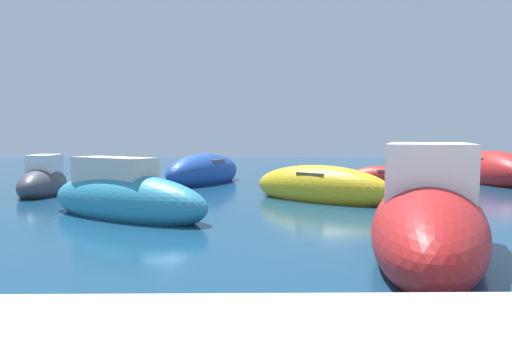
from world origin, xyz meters
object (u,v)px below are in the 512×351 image
object	(u,v)px
moored_boat_0	(386,179)
moored_boat_1	(493,172)
moored_boat_2	(125,198)
moored_boat_8	(204,172)
moored_boat_6	(428,219)
moored_boat_3	(43,182)
moored_boat_7	(320,188)

from	to	relation	value
moored_boat_0	moored_boat_1	size ratio (longest dim) A/B	0.63
moored_boat_2	moored_boat_8	world-z (taller)	moored_boat_2
moored_boat_1	moored_boat_8	size ratio (longest dim) A/B	0.96
moored_boat_0	moored_boat_6	world-z (taller)	moored_boat_6
moored_boat_3	moored_boat_0	bearing A→B (deg)	95.76
moored_boat_0	moored_boat_8	distance (m)	7.47
moored_boat_2	moored_boat_3	bearing A→B (deg)	164.20
moored_boat_8	moored_boat_2	bearing A→B (deg)	-163.90
moored_boat_2	moored_boat_3	world-z (taller)	moored_boat_2
moored_boat_3	moored_boat_7	world-z (taller)	moored_boat_3
moored_boat_8	moored_boat_1	bearing A→B (deg)	-67.26
moored_boat_1	moored_boat_7	distance (m)	9.80
moored_boat_0	moored_boat_1	xyz separation A→B (m)	(4.99, 1.58, 0.19)
moored_boat_0	moored_boat_8	world-z (taller)	moored_boat_8
moored_boat_1	moored_boat_3	bearing A→B (deg)	100.36
moored_boat_1	moored_boat_3	size ratio (longest dim) A/B	1.51
moored_boat_1	moored_boat_8	xyz separation A→B (m)	(-12.23, 0.24, -0.04)
moored_boat_7	moored_boat_8	distance (m)	7.08
moored_boat_0	moored_boat_3	world-z (taller)	moored_boat_3
moored_boat_3	moored_boat_6	bearing A→B (deg)	44.45
moored_boat_0	moored_boat_8	bearing A→B (deg)	1.98
moored_boat_6	moored_boat_8	distance (m)	13.83
moored_boat_1	moored_boat_2	distance (m)	15.96
moored_boat_7	moored_boat_8	world-z (taller)	moored_boat_8
moored_boat_3	moored_boat_7	distance (m)	9.45
moored_boat_3	moored_boat_8	world-z (taller)	moored_boat_3
moored_boat_3	moored_boat_1	bearing A→B (deg)	97.98
moored_boat_0	moored_boat_2	bearing A→B (deg)	55.84
moored_boat_8	moored_boat_7	bearing A→B (deg)	-120.44
moored_boat_2	moored_boat_6	distance (m)	7.39
moored_boat_6	moored_boat_1	bearing A→B (deg)	168.31
moored_boat_0	moored_boat_2	world-z (taller)	moored_boat_2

